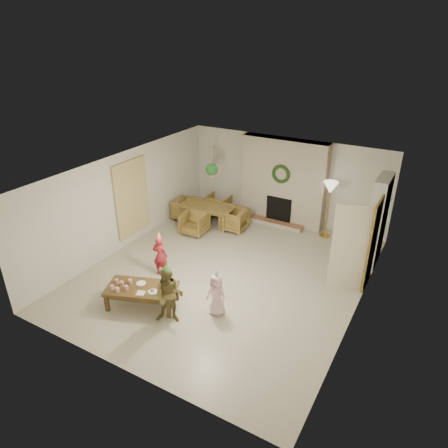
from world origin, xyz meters
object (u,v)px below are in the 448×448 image
Objects in this scene: child_plaid at (169,295)px; dining_chair_far at (218,205)px; child_red at (160,256)px; child_pink at (217,295)px; dining_chair_right at (234,220)px; coffee_table_top at (142,289)px; dining_table at (207,215)px; dining_chair_near at (194,223)px; dining_chair_left at (186,209)px.

dining_chair_far is at bearing 85.54° from child_plaid.
child_red is 1.97m from child_pink.
dining_chair_far is at bearing -128.66° from dining_chair_right.
child_pink is (0.68, 0.65, -0.14)m from child_plaid.
coffee_table_top is at bearing 96.37° from child_red.
coffee_table_top is 1.46× the size of child_red.
dining_table is 1.12× the size of coffee_table_top.
dining_chair_near is at bearing 90.00° from dining_chair_far.
dining_chair_right is (0.92, -0.67, 0.00)m from dining_chair_far.
dining_chair_left is 1.60m from dining_chair_right.
dining_chair_far is 5.14m from child_plaid.
child_pink is (2.37, -2.76, 0.15)m from dining_chair_near.
child_plaid is (1.19, -1.25, 0.11)m from child_red.
dining_chair_far is 1.00m from dining_chair_left.
dining_table is at bearing 131.66° from child_pink.
dining_table is 2.34× the size of dining_chair_left.
dining_table is at bearing 90.00° from dining_chair_near.
dining_chair_near is 3.81m from child_plaid.
dining_chair_near is 2.22m from child_red.
child_pink is at bearing -57.99° from dining_table.
dining_table is 0.89m from dining_chair_right.
dining_table reaches higher than coffee_table_top.
dining_chair_far is 0.48× the size of coffee_table_top.
child_red reaches higher than dining_chair_left.
dining_chair_far is at bearing -45.00° from dining_chair_left.
dining_chair_near and dining_chair_far have the same top height.
dining_chair_left is 4.63m from child_pink.
dining_chair_near reaches higher than dining_table.
child_plaid is 0.95m from child_pink.
child_pink is at bearing 149.41° from child_red.
coffee_table_top is at bearing 98.72° from dining_chair_far.
dining_chair_right is at bearing 141.34° from dining_chair_far.
dining_chair_right is at bearing 0.00° from dining_table.
dining_chair_far is 4.84m from child_pink.
dining_chair_right is (0.85, 0.75, 0.00)m from dining_chair_near.
child_plaid is at bearing -151.97° from dining_chair_left.
child_red is (1.23, -2.83, 0.18)m from dining_chair_left.
dining_table is 2.34× the size of dining_chair_right.
dining_chair_near is 3.41m from coffee_table_top.
dining_chair_right is 2.93m from child_red.
dining_table is 2.92m from child_red.
coffee_table_top is 1.20× the size of child_plaid.
dining_table is at bearing 90.00° from dining_chair_far.
dining_chair_left is 3.09m from child_red.
dining_chair_left is (-0.67, -0.74, 0.00)m from dining_chair_far.
dining_chair_far is 1.14m from dining_chair_right.
child_plaid is (0.80, -0.11, 0.19)m from coffee_table_top.
coffee_table_top is (0.89, -3.29, 0.10)m from dining_chair_near.
coffee_table_top is at bearing -2.24° from dining_chair_right.
dining_chair_left is at bearing -180.00° from dining_table.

